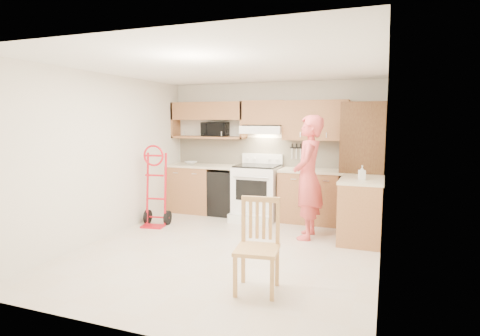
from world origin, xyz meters
The scene contains 28 objects.
floor centered at (0.00, 0.00, -0.01)m, with size 4.00×4.50×0.02m, color #C1B3A3.
ceiling centered at (0.00, 0.00, 2.51)m, with size 4.00×4.50×0.02m, color white.
wall_back centered at (0.00, 2.26, 1.25)m, with size 4.00×0.02×2.50m, color beige.
wall_front centered at (0.00, -2.26, 1.25)m, with size 4.00×0.02×2.50m, color beige.
wall_left centered at (-2.01, 0.00, 1.25)m, with size 0.02×4.50×2.50m, color beige.
wall_right centered at (2.01, 0.00, 1.25)m, with size 0.02×4.50×2.50m, color beige.
backsplash centered at (0.00, 2.23, 1.20)m, with size 3.92×0.03×0.55m, color beige.
lower_cab_left centered at (-1.55, 1.95, 0.45)m, with size 0.90×0.60×0.90m, color #9B5F3D.
dishwasher centered at (-0.80, 1.95, 0.42)m, with size 0.60×0.60×0.85m, color black.
lower_cab_right centered at (0.83, 1.95, 0.45)m, with size 1.14×0.60×0.90m, color #9B5F3D.
countertop_left centered at (-1.25, 1.95, 0.92)m, with size 1.50×0.63×0.04m, color #BDB08D.
countertop_right centered at (0.83, 1.95, 0.92)m, with size 1.14×0.63×0.04m, color #BDB08D.
cab_return_right centered at (1.70, 1.15, 0.45)m, with size 0.60×1.00×0.90m, color #9B5F3D.
countertop_return centered at (1.70, 1.15, 0.92)m, with size 0.63×1.00×0.04m, color #BDB08D.
pantry_tall centered at (1.65, 1.95, 1.05)m, with size 0.70×0.60×2.10m, color brown.
upper_cab_left centered at (-1.25, 2.08, 1.98)m, with size 1.50×0.33×0.34m, color #9B5F3D.
upper_shelf_mw centered at (-1.25, 2.08, 1.47)m, with size 1.50×0.33×0.04m, color #9B5F3D.
upper_cab_center centered at (-0.12, 2.08, 1.94)m, with size 0.76×0.33×0.44m, color #9B5F3D.
upper_cab_right centered at (0.83, 2.08, 1.80)m, with size 1.14×0.33×0.70m, color #9B5F3D.
range_hood centered at (-0.12, 2.02, 1.63)m, with size 0.76×0.46×0.14m, color white.
knife_strip centered at (0.55, 2.21, 1.24)m, with size 0.40×0.05×0.29m, color black, non-canonical shape.
microwave centered at (-1.11, 2.08, 1.63)m, with size 0.50×0.34×0.27m, color black.
range centered at (-0.18, 1.81, 0.59)m, with size 0.79×1.05×1.17m, color white, non-canonical shape.
person centered at (0.92, 0.99, 0.94)m, with size 0.69×0.45×1.88m, color #D44B4A.
hand_truck centered at (-1.65, 0.75, 0.63)m, with size 0.49×0.45×1.25m, color red, non-canonical shape.
dining_chair centered at (0.79, -1.10, 0.49)m, with size 0.44×0.48×0.98m, color tan, non-canonical shape.
soap_bottle centered at (1.70, 1.04, 1.04)m, with size 0.09×0.09×0.21m, color white.
bowl centered at (-1.58, 1.95, 0.97)m, with size 0.22×0.22×0.05m, color white.
Camera 1 is at (2.01, -4.87, 1.81)m, focal length 29.26 mm.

